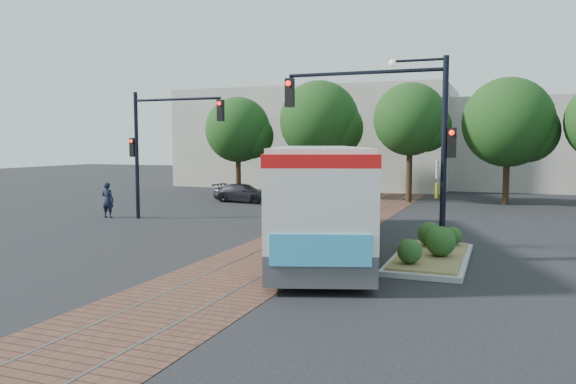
% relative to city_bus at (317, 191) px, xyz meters
% --- Properties ---
extents(ground, '(120.00, 120.00, 0.00)m').
position_rel_city_bus_xyz_m(ground, '(-0.79, -0.04, -1.94)').
color(ground, black).
rests_on(ground, ground).
extents(trackbed, '(3.60, 40.00, 0.02)m').
position_rel_city_bus_xyz_m(trackbed, '(-0.79, 3.96, -1.93)').
color(trackbed, brown).
rests_on(trackbed, ground).
extents(tree_row, '(26.40, 5.60, 7.67)m').
position_rel_city_bus_xyz_m(tree_row, '(0.42, 16.38, 2.91)').
color(tree_row, '#382314').
rests_on(tree_row, ground).
extents(warehouses, '(40.00, 13.00, 8.00)m').
position_rel_city_bus_xyz_m(warehouses, '(-1.32, 28.71, 1.88)').
color(warehouses, '#ADA899').
rests_on(warehouses, ground).
extents(city_bus, '(6.78, 13.16, 3.48)m').
position_rel_city_bus_xyz_m(city_bus, '(0.00, 0.00, 0.00)').
color(city_bus, '#434345').
rests_on(city_bus, ground).
extents(traffic_island, '(2.20, 5.20, 1.13)m').
position_rel_city_bus_xyz_m(traffic_island, '(4.03, -0.94, -1.61)').
color(traffic_island, gray).
rests_on(traffic_island, ground).
extents(signal_pole_main, '(5.49, 0.46, 6.00)m').
position_rel_city_bus_xyz_m(signal_pole_main, '(3.07, -0.85, 2.22)').
color(signal_pole_main, black).
rests_on(signal_pole_main, ground).
extents(signal_pole_left, '(4.99, 0.34, 6.00)m').
position_rel_city_bus_xyz_m(signal_pole_left, '(-9.16, 3.96, 1.93)').
color(signal_pole_left, black).
rests_on(signal_pole_left, ground).
extents(officer, '(0.64, 0.44, 1.72)m').
position_rel_city_bus_xyz_m(officer, '(-11.82, 3.67, -1.08)').
color(officer, black).
rests_on(officer, ground).
extents(parked_car, '(3.99, 1.97, 1.12)m').
position_rel_city_bus_xyz_m(parked_car, '(-8.73, 12.46, -1.38)').
color(parked_car, black).
rests_on(parked_car, ground).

